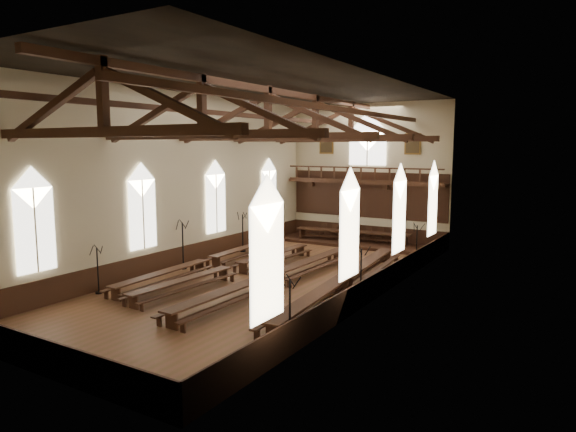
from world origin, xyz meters
name	(u,v)px	position (x,y,z in m)	size (l,w,h in m)	color
ground	(269,280)	(0.00, 0.00, 0.00)	(26.00, 26.00, 0.00)	brown
room_walls	(268,156)	(0.00, 0.00, 6.46)	(26.00, 26.00, 26.00)	#BFAF90
wainscot_band	(269,269)	(0.00, 0.00, 0.60)	(12.00, 26.00, 1.20)	black
side_windows	(269,209)	(0.00, 0.00, 3.74)	(11.85, 19.80, 4.50)	white
end_window	(368,142)	(0.00, 12.90, 7.22)	(2.80, 0.12, 3.80)	white
minstrels_gallery	(365,189)	(0.00, 12.66, 3.91)	(11.80, 1.24, 3.70)	#361911
portraits	(368,144)	(0.00, 12.90, 7.10)	(7.75, 0.09, 1.45)	brown
roof_trusses	(268,120)	(0.00, 0.00, 8.22)	(11.70, 25.70, 2.80)	#361911
refectory_row_a	(208,261)	(-4.16, 0.07, 0.51)	(1.66, 14.02, 0.70)	#361911
refectory_row_b	(234,268)	(-1.99, -0.41, 0.50)	(1.72, 13.87, 0.69)	#361911
refectory_row_c	(274,277)	(1.01, -1.05, 0.56)	(1.73, 14.58, 0.77)	#361911
refectory_row_d	(344,280)	(4.27, 0.00, 0.59)	(2.28, 15.07, 0.81)	#361911
dais	(352,243)	(-0.43, 11.40, 0.10)	(11.40, 2.99, 0.20)	black
high_table	(352,232)	(-0.43, 11.40, 0.86)	(8.36, 1.99, 0.78)	#361911
high_chairs	(357,232)	(-0.43, 12.21, 0.75)	(5.86, 0.46, 1.01)	#361911
candelabrum_left_near	(98,279)	(-5.55, -6.23, 0.71)	(0.69, 0.69, 2.34)	black
candelabrum_left_mid	(183,254)	(-5.55, -0.43, 0.86)	(0.81, 0.86, 2.83)	black
candelabrum_left_far	(243,240)	(-5.55, 5.28, 0.80)	(0.80, 0.75, 2.65)	black
candelabrum_right_near	(290,325)	(5.55, -7.08, 0.77)	(0.68, 0.78, 2.55)	black
candelabrum_right_mid	(361,284)	(5.55, -0.92, 0.78)	(0.76, 0.76, 2.57)	black
candelabrum_right_far	(416,253)	(5.55, 7.21, 0.77)	(0.72, 0.77, 2.54)	black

